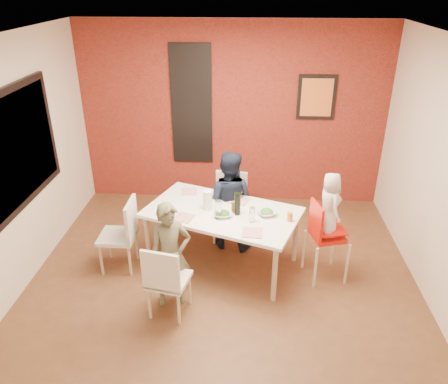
# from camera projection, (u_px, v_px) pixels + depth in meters

# --- Properties ---
(ground) EXTENTS (4.50, 4.50, 0.00)m
(ground) POSITION_uv_depth(u_px,v_px,m) (222.00, 285.00, 5.04)
(ground) COLOR brown
(ground) RESTS_ON ground
(ceiling) EXTENTS (4.50, 4.50, 0.02)m
(ceiling) POSITION_uv_depth(u_px,v_px,m) (222.00, 40.00, 3.84)
(ceiling) COLOR white
(ceiling) RESTS_ON wall_back
(wall_back) EXTENTS (4.50, 0.02, 2.70)m
(wall_back) POSITION_uv_depth(u_px,v_px,m) (232.00, 115.00, 6.45)
(wall_back) COLOR beige
(wall_back) RESTS_ON ground
(wall_front) EXTENTS (4.50, 0.02, 2.70)m
(wall_front) POSITION_uv_depth(u_px,v_px,m) (195.00, 347.00, 2.43)
(wall_front) COLOR beige
(wall_front) RESTS_ON ground
(wall_left) EXTENTS (0.02, 4.50, 2.70)m
(wall_left) POSITION_uv_depth(u_px,v_px,m) (8.00, 173.00, 4.57)
(wall_left) COLOR beige
(wall_left) RESTS_ON ground
(brick_accent_wall) EXTENTS (4.50, 0.02, 2.70)m
(brick_accent_wall) POSITION_uv_depth(u_px,v_px,m) (232.00, 116.00, 6.44)
(brick_accent_wall) COLOR maroon
(brick_accent_wall) RESTS_ON ground
(picture_window_frame) EXTENTS (0.05, 1.70, 1.30)m
(picture_window_frame) POSITION_uv_depth(u_px,v_px,m) (16.00, 148.00, 4.66)
(picture_window_frame) COLOR black
(picture_window_frame) RESTS_ON wall_left
(picture_window_pane) EXTENTS (0.02, 1.55, 1.15)m
(picture_window_pane) POSITION_uv_depth(u_px,v_px,m) (18.00, 148.00, 4.66)
(picture_window_pane) COLOR black
(picture_window_pane) RESTS_ON wall_left
(glassblock_strip) EXTENTS (0.55, 0.03, 1.70)m
(glassblock_strip) POSITION_uv_depth(u_px,v_px,m) (192.00, 105.00, 6.39)
(glassblock_strip) COLOR silver
(glassblock_strip) RESTS_ON wall_back
(glassblock_surround) EXTENTS (0.60, 0.03, 1.76)m
(glassblock_surround) POSITION_uv_depth(u_px,v_px,m) (192.00, 105.00, 6.39)
(glassblock_surround) COLOR black
(glassblock_surround) RESTS_ON wall_back
(art_print_frame) EXTENTS (0.54, 0.03, 0.64)m
(art_print_frame) POSITION_uv_depth(u_px,v_px,m) (317.00, 97.00, 6.22)
(art_print_frame) COLOR black
(art_print_frame) RESTS_ON wall_back
(art_print_canvas) EXTENTS (0.44, 0.01, 0.54)m
(art_print_canvas) POSITION_uv_depth(u_px,v_px,m) (317.00, 98.00, 6.20)
(art_print_canvas) COLOR orange
(art_print_canvas) RESTS_ON wall_back
(dining_table) EXTENTS (1.98, 1.53, 0.73)m
(dining_table) POSITION_uv_depth(u_px,v_px,m) (222.00, 216.00, 5.14)
(dining_table) COLOR white
(dining_table) RESTS_ON ground
(chair_near) EXTENTS (0.47, 0.47, 0.85)m
(chair_near) POSITION_uv_depth(u_px,v_px,m) (166.00, 279.00, 4.38)
(chair_near) COLOR white
(chair_near) RESTS_ON ground
(chair_far) EXTENTS (0.46, 0.46, 0.90)m
(chair_far) POSITION_uv_depth(u_px,v_px,m) (230.00, 202.00, 5.80)
(chair_far) COLOR silver
(chair_far) RESTS_ON ground
(chair_left) EXTENTS (0.42, 0.42, 0.90)m
(chair_left) POSITION_uv_depth(u_px,v_px,m) (124.00, 231.00, 5.14)
(chair_left) COLOR silver
(chair_left) RESTS_ON ground
(high_chair) EXTENTS (0.50, 0.50, 0.98)m
(high_chair) POSITION_uv_depth(u_px,v_px,m) (324.00, 233.00, 4.94)
(high_chair) COLOR red
(high_chair) RESTS_ON ground
(child_near) EXTENTS (0.50, 0.41, 1.19)m
(child_near) POSITION_uv_depth(u_px,v_px,m) (171.00, 255.00, 4.54)
(child_near) COLOR brown
(child_near) RESTS_ON ground
(child_far) EXTENTS (0.73, 0.63, 1.31)m
(child_far) POSITION_uv_depth(u_px,v_px,m) (228.00, 200.00, 5.52)
(child_far) COLOR black
(child_far) RESTS_ON ground
(toddler) EXTENTS (0.33, 0.42, 0.75)m
(toddler) POSITION_uv_depth(u_px,v_px,m) (329.00, 205.00, 4.79)
(toddler) COLOR beige
(toddler) RESTS_ON high_chair
(plate_near_left) EXTENTS (0.26, 0.26, 0.01)m
(plate_near_left) POSITION_uv_depth(u_px,v_px,m) (184.00, 217.00, 4.96)
(plate_near_left) COLOR silver
(plate_near_left) RESTS_ON dining_table
(plate_far_mid) EXTENTS (0.28, 0.28, 0.01)m
(plate_far_mid) POSITION_uv_depth(u_px,v_px,m) (239.00, 201.00, 5.33)
(plate_far_mid) COLOR white
(plate_far_mid) RESTS_ON dining_table
(plate_near_right) EXTENTS (0.23, 0.23, 0.01)m
(plate_near_right) POSITION_uv_depth(u_px,v_px,m) (252.00, 232.00, 4.67)
(plate_near_right) COLOR white
(plate_near_right) RESTS_ON dining_table
(plate_far_left) EXTENTS (0.22, 0.22, 0.01)m
(plate_far_left) POSITION_uv_depth(u_px,v_px,m) (189.00, 192.00, 5.56)
(plate_far_left) COLOR white
(plate_far_left) RESTS_ON dining_table
(salad_bowl_a) EXTENTS (0.24, 0.24, 0.05)m
(salad_bowl_a) POSITION_uv_depth(u_px,v_px,m) (223.00, 214.00, 4.99)
(salad_bowl_a) COLOR white
(salad_bowl_a) RESTS_ON dining_table
(salad_bowl_b) EXTENTS (0.29, 0.29, 0.05)m
(salad_bowl_b) POSITION_uv_depth(u_px,v_px,m) (267.00, 213.00, 5.02)
(salad_bowl_b) COLOR white
(salad_bowl_b) RESTS_ON dining_table
(wine_bottle) EXTENTS (0.07, 0.07, 0.27)m
(wine_bottle) POSITION_uv_depth(u_px,v_px,m) (237.00, 204.00, 4.98)
(wine_bottle) COLOR black
(wine_bottle) RESTS_ON dining_table
(wine_glass_a) EXTENTS (0.08, 0.08, 0.22)m
(wine_glass_a) POSITION_uv_depth(u_px,v_px,m) (218.00, 209.00, 4.92)
(wine_glass_a) COLOR white
(wine_glass_a) RESTS_ON dining_table
(wine_glass_b) EXTENTS (0.06, 0.06, 0.18)m
(wine_glass_b) POSITION_uv_depth(u_px,v_px,m) (252.00, 215.00, 4.85)
(wine_glass_b) COLOR silver
(wine_glass_b) RESTS_ON dining_table
(paper_towel_roll) EXTENTS (0.11, 0.11, 0.24)m
(paper_towel_roll) POSITION_uv_depth(u_px,v_px,m) (208.00, 200.00, 5.10)
(paper_towel_roll) COLOR white
(paper_towel_roll) RESTS_ON dining_table
(condiment_red) EXTENTS (0.03, 0.03, 0.13)m
(condiment_red) POSITION_uv_depth(u_px,v_px,m) (235.00, 208.00, 5.05)
(condiment_red) COLOR red
(condiment_red) RESTS_ON dining_table
(condiment_green) EXTENTS (0.03, 0.03, 0.13)m
(condiment_green) POSITION_uv_depth(u_px,v_px,m) (233.00, 207.00, 5.06)
(condiment_green) COLOR #276923
(condiment_green) RESTS_ON dining_table
(condiment_brown) EXTENTS (0.03, 0.03, 0.13)m
(condiment_brown) POSITION_uv_depth(u_px,v_px,m) (233.00, 207.00, 5.06)
(condiment_brown) COLOR brown
(condiment_brown) RESTS_ON dining_table
(sippy_cup) EXTENTS (0.06, 0.06, 0.11)m
(sippy_cup) POSITION_uv_depth(u_px,v_px,m) (290.00, 217.00, 4.88)
(sippy_cup) COLOR orange
(sippy_cup) RESTS_ON dining_table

